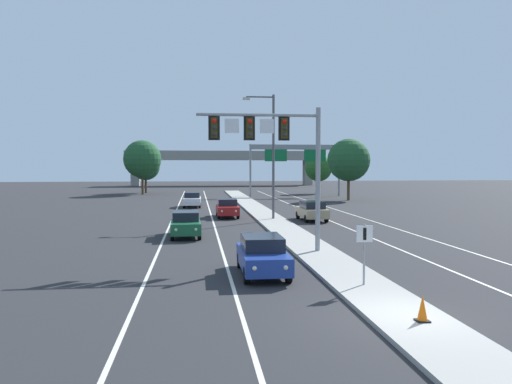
# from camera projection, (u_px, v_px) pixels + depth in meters

# --- Properties ---
(ground_plane) EXTENTS (260.00, 260.00, 0.00)m
(ground_plane) POSITION_uv_depth(u_px,v_px,m) (405.00, 319.00, 14.81)
(ground_plane) COLOR #28282B
(median_island) EXTENTS (2.40, 110.00, 0.15)m
(median_island) POSITION_uv_depth(u_px,v_px,m) (291.00, 234.00, 32.66)
(median_island) COLOR #9E9B93
(median_island) RESTS_ON ground
(lane_stripe_oncoming_center) EXTENTS (0.14, 100.00, 0.01)m
(lane_stripe_oncoming_center) POSITION_uv_depth(u_px,v_px,m) (214.00, 223.00, 39.06)
(lane_stripe_oncoming_center) COLOR silver
(lane_stripe_oncoming_center) RESTS_ON ground
(lane_stripe_receding_center) EXTENTS (0.14, 100.00, 0.01)m
(lane_stripe_receding_center) POSITION_uv_depth(u_px,v_px,m) (333.00, 222.00, 40.16)
(lane_stripe_receding_center) COLOR silver
(lane_stripe_receding_center) RESTS_ON ground
(edge_stripe_left) EXTENTS (0.14, 100.00, 0.01)m
(edge_stripe_left) POSITION_uv_depth(u_px,v_px,m) (170.00, 224.00, 38.67)
(edge_stripe_left) COLOR silver
(edge_stripe_left) RESTS_ON ground
(edge_stripe_right) EXTENTS (0.14, 100.00, 0.01)m
(edge_stripe_right) POSITION_uv_depth(u_px,v_px,m) (373.00, 221.00, 40.54)
(edge_stripe_right) COLOR silver
(edge_stripe_right) RESTS_ON ground
(overhead_signal_mast) EXTENTS (6.19, 0.44, 7.20)m
(overhead_signal_mast) POSITION_uv_depth(u_px,v_px,m) (276.00, 145.00, 25.24)
(overhead_signal_mast) COLOR gray
(overhead_signal_mast) RESTS_ON median_island
(median_sign_post) EXTENTS (0.60, 0.10, 2.20)m
(median_sign_post) POSITION_uv_depth(u_px,v_px,m) (364.00, 245.00, 18.34)
(median_sign_post) COLOR gray
(median_sign_post) RESTS_ON median_island
(street_lamp_median) EXTENTS (2.58, 0.28, 10.00)m
(street_lamp_median) POSITION_uv_depth(u_px,v_px,m) (271.00, 149.00, 41.06)
(street_lamp_median) COLOR #4C4C51
(street_lamp_median) RESTS_ON median_island
(car_oncoming_blue) EXTENTS (1.83, 4.47, 1.58)m
(car_oncoming_blue) POSITION_uv_depth(u_px,v_px,m) (262.00, 255.00, 20.76)
(car_oncoming_blue) COLOR navy
(car_oncoming_blue) RESTS_ON ground
(car_oncoming_green) EXTENTS (1.93, 4.51, 1.58)m
(car_oncoming_green) POSITION_uv_depth(u_px,v_px,m) (186.00, 224.00, 31.83)
(car_oncoming_green) COLOR #195633
(car_oncoming_green) RESTS_ON ground
(car_oncoming_red) EXTENTS (1.82, 4.47, 1.58)m
(car_oncoming_red) POSITION_uv_depth(u_px,v_px,m) (227.00, 208.00, 43.80)
(car_oncoming_red) COLOR maroon
(car_oncoming_red) RESTS_ON ground
(car_oncoming_white) EXTENTS (1.89, 4.50, 1.58)m
(car_oncoming_white) POSITION_uv_depth(u_px,v_px,m) (192.00, 199.00, 54.52)
(car_oncoming_white) COLOR silver
(car_oncoming_white) RESTS_ON ground
(car_receding_tan) EXTENTS (1.90, 4.50, 1.58)m
(car_receding_tan) POSITION_uv_depth(u_px,v_px,m) (312.00, 210.00, 41.09)
(car_receding_tan) COLOR tan
(car_receding_tan) RESTS_ON ground
(traffic_cone_median_nose) EXTENTS (0.36, 0.36, 0.74)m
(traffic_cone_median_nose) POSITION_uv_depth(u_px,v_px,m) (422.00, 309.00, 14.05)
(traffic_cone_median_nose) COLOR black
(traffic_cone_median_nose) RESTS_ON median_island
(highway_sign_gantry) EXTENTS (13.28, 0.42, 7.50)m
(highway_sign_gantry) POSITION_uv_depth(u_px,v_px,m) (295.00, 154.00, 73.20)
(highway_sign_gantry) COLOR gray
(highway_sign_gantry) RESTS_ON ground
(overpass_bridge) EXTENTS (42.40, 6.40, 7.65)m
(overpass_bridge) POSITION_uv_depth(u_px,v_px,m) (223.00, 159.00, 113.13)
(overpass_bridge) COLOR gray
(overpass_bridge) RESTS_ON ground
(tree_far_left_c) EXTENTS (5.74, 5.74, 8.31)m
(tree_far_left_c) POSITION_uv_depth(u_px,v_px,m) (142.00, 159.00, 77.57)
(tree_far_left_c) COLOR #4C3823
(tree_far_left_c) RESTS_ON ground
(tree_far_left_b) EXTENTS (4.60, 4.60, 6.66)m
(tree_far_left_b) POSITION_uv_depth(u_px,v_px,m) (146.00, 166.00, 82.33)
(tree_far_left_b) COLOR #4C3823
(tree_far_left_b) RESTS_ON ground
(tree_far_right_a) EXTENTS (5.44, 5.44, 7.87)m
(tree_far_right_a) POSITION_uv_depth(u_px,v_px,m) (349.00, 160.00, 64.80)
(tree_far_right_a) COLOR #4C3823
(tree_far_right_a) RESTS_ON ground
(tree_far_right_c) EXTENTS (4.28, 4.28, 6.20)m
(tree_far_right_c) POSITION_uv_depth(u_px,v_px,m) (319.00, 168.00, 80.57)
(tree_far_right_c) COLOR #4C3823
(tree_far_right_c) RESTS_ON ground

